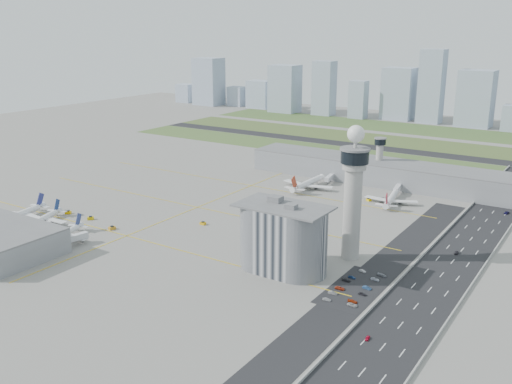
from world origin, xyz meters
The scene contains 59 objects.
ground centered at (0.00, 0.00, 0.00)m, with size 1000.00×1000.00×0.00m, color gray.
grass_strip_0 centered at (-20.00, 225.00, 0.04)m, with size 480.00×50.00×0.08m, color #405729.
grass_strip_1 centered at (-20.00, 300.00, 0.04)m, with size 480.00×60.00×0.08m, color #485B2B.
grass_strip_2 centered at (-20.00, 380.00, 0.04)m, with size 480.00×70.00×0.08m, color #3C5528.
runway centered at (-20.00, 262.00, 0.06)m, with size 480.00×22.00×0.10m, color black.
highway centered at (115.00, 0.00, 0.05)m, with size 28.00×500.00×0.10m, color black.
barrier_left centered at (101.00, 0.00, 0.60)m, with size 0.60×500.00×1.20m, color #9E9E99.
barrier_right centered at (129.00, 0.00, 0.60)m, with size 0.60×500.00×1.20m, color #9E9E99.
landside_road centered at (90.00, -10.00, 0.04)m, with size 18.00×260.00×0.08m, color black.
parking_lot centered at (88.00, -22.00, 0.05)m, with size 20.00×44.00×0.10m, color black.
taxiway_line_h_0 centered at (-40.00, -30.00, 0.01)m, with size 260.00×0.60×0.01m, color yellow.
taxiway_line_h_1 centered at (-40.00, 30.00, 0.01)m, with size 260.00×0.60×0.01m, color yellow.
taxiway_line_h_2 centered at (-40.00, 90.00, 0.01)m, with size 260.00×0.60×0.01m, color yellow.
taxiway_line_v centered at (-40.00, 30.00, 0.01)m, with size 0.60×260.00×0.01m, color yellow.
control_tower centered at (72.00, 8.00, 35.04)m, with size 14.00×14.00×64.50m.
secondary_tower centered at (30.00, 150.00, 18.80)m, with size 8.60×8.60×31.90m.
admin_building centered at (51.99, -22.00, 15.30)m, with size 42.00×24.00×33.50m.
terminal_pier centered at (40.00, 148.00, 7.90)m, with size 210.00×32.00×15.80m.
airplane_near_a centered at (-111.07, -44.91, 5.58)m, with size 39.89×33.91×11.17m, color white, non-canonical shape.
airplane_near_b centered at (-93.64, -42.67, 5.02)m, with size 35.86×30.48×10.04m, color white, non-canonical shape.
airplane_near_c centered at (-63.05, -53.34, 4.94)m, with size 35.26×29.97×9.87m, color white, non-canonical shape.
airplane_far_a centered at (-3.78, 106.55, 6.19)m, with size 44.20×37.57×12.38m, color white, non-canonical shape.
airplane_far_b centered at (56.98, 104.00, 5.51)m, with size 39.34×33.44×11.02m, color white, non-canonical shape.
jet_bridge_near_1 centered at (-83.00, -61.00, 2.85)m, with size 14.00×3.00×5.70m, color silver, non-canonical shape.
jet_bridge_near_2 centered at (-53.00, -61.00, 2.85)m, with size 14.00×3.00×5.70m, color silver, non-canonical shape.
jet_bridge_far_0 centered at (2.00, 132.00, 2.85)m, with size 14.00×3.00×5.70m, color silver, non-canonical shape.
jet_bridge_far_1 centered at (52.00, 132.00, 2.85)m, with size 14.00×3.00×5.70m, color silver, non-canonical shape.
tug_0 centered at (-96.63, -22.20, 0.97)m, with size 2.30×3.35×1.95m, color #F1B002, non-canonical shape.
tug_1 centered at (-77.01, -22.17, 1.04)m, with size 2.47×3.59×2.09m, color #CEAD06, non-canonical shape.
tug_2 centered at (-54.06, -27.12, 1.04)m, with size 2.46×3.58×2.08m, color orange, non-canonical shape.
tug_3 centered at (-17.20, 6.61, 0.93)m, with size 2.20×3.20×1.86m, color gold, non-canonical shape.
tug_4 centered at (-3.05, 111.76, 0.80)m, with size 1.90×2.77×1.61m, color yellow, non-canonical shape.
tug_5 centered at (43.27, 100.94, 0.89)m, with size 2.11×3.06×1.78m, color yellow, non-canonical shape.
car_lot_0 centered at (82.93, -38.89, 0.61)m, with size 1.44×3.58×1.22m, color #BBBCBF.
car_lot_1 centered at (82.38, -32.34, 0.64)m, with size 1.35×3.88×1.28m, color gray.
car_lot_2 centered at (83.02, -26.62, 0.60)m, with size 1.98×4.29×1.19m, color #B3361A.
car_lot_3 centered at (81.83, -17.75, 0.58)m, with size 1.63×4.00×1.16m, color #222227.
car_lot_4 centered at (82.71, -13.54, 0.59)m, with size 1.38×3.44×1.17m, color navy.
car_lot_5 centered at (83.81, -4.60, 0.54)m, with size 1.15×3.30×1.09m, color #B8B9BD.
car_lot_6 centered at (93.61, -37.63, 0.59)m, with size 1.95×4.23×1.18m, color #AEAEAE.
car_lot_7 centered at (92.44, -34.74, 0.58)m, with size 1.63×4.00×1.16m, color #9F2C0C.
car_lot_8 centered at (93.18, -26.36, 0.59)m, with size 1.39×3.45×1.18m, color #29282E.
car_lot_9 centered at (92.43, -20.02, 0.63)m, with size 1.34×3.83×1.26m, color navy.
car_lot_10 centered at (92.05, -9.96, 0.56)m, with size 1.84×3.99×1.11m, color silver.
car_lot_11 centered at (93.07, -4.18, 0.62)m, with size 1.74×4.27×1.24m, color slate.
car_hw_0 centered at (108.52, -58.04, 0.55)m, with size 1.30×3.22×1.10m, color #AD0B27.
car_hw_1 centered at (113.87, 40.98, 0.65)m, with size 1.38×3.95×1.30m, color black.
car_hw_2 centered at (122.31, 121.34, 0.64)m, with size 2.14×4.63×1.29m, color #18154D.
car_hw_4 centered at (108.53, 180.94, 0.65)m, with size 1.53×3.80×1.30m, color gray.
skyline_bldg_0 centered at (-377.77, 421.70, 13.25)m, with size 24.05×19.24×26.50m, color #9EADC1.
skyline_bldg_1 centered at (-331.22, 417.61, 32.80)m, with size 37.63×30.10×65.60m, color #9EADC1.
skyline_bldg_2 centered at (-291.25, 430.16, 13.39)m, with size 22.81×18.25×26.79m, color #9EADC1.
skyline_bldg_3 centered at (-252.58, 431.35, 18.47)m, with size 32.30×25.84×36.93m, color #9EADC1.
skyline_bldg_4 centered at (-204.47, 415.19, 30.18)m, with size 35.81×28.65×60.36m, color #9EADC1.
skyline_bldg_5 centered at (-150.11, 419.66, 33.44)m, with size 25.49×20.39×66.89m, color #9EADC1.
skyline_bldg_6 centered at (-102.68, 417.90, 22.60)m, with size 20.04×16.03×45.20m, color #9EADC1.
skyline_bldg_7 centered at (-59.44, 436.89, 30.61)m, with size 35.76×28.61×61.22m, color #9EADC1.
skyline_bldg_8 centered at (-19.42, 431.56, 41.69)m, with size 26.33×21.06×83.39m, color #9EADC1.
skyline_bldg_9 centered at (30.27, 432.32, 31.06)m, with size 36.96×29.57×62.11m, color #9EADC1.
Camera 1 is at (174.18, -230.73, 107.14)m, focal length 40.00 mm.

